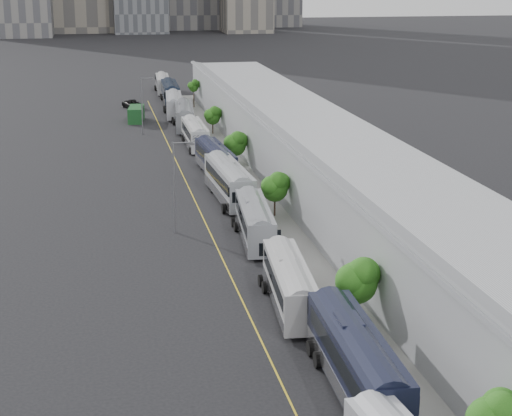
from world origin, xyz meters
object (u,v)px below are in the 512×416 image
object	(u,v)px
bus_3	(255,225)
bus_7	(184,118)
bus_2	(289,288)
bus_4	(229,185)
bus_6	(195,137)
bus_10	(163,85)
shipping_container	(136,114)
bus_8	(174,107)
bus_5	(216,162)
bus_1	(356,366)
bus_9	(170,94)
street_lamp_far	(143,102)
suv	(133,104)
street_lamp_near	(176,181)

from	to	relation	value
bus_3	bus_7	bearing A→B (deg)	94.82
bus_2	bus_7	world-z (taller)	bus_7
bus_4	bus_6	distance (m)	28.29
bus_10	shipping_container	world-z (taller)	bus_10
bus_6	bus_8	distance (m)	26.23
bus_2	bus_5	xyz separation A→B (m)	(0.73, 41.76, 0.06)
bus_1	bus_5	xyz separation A→B (m)	(-0.12, 54.99, -0.12)
bus_8	shipping_container	world-z (taller)	bus_8
bus_1	bus_7	world-z (taller)	bus_1
bus_9	bus_10	world-z (taller)	bus_9
bus_7	bus_10	size ratio (longest dim) A/B	1.09
bus_6	bus_2	bearing A→B (deg)	-90.26
bus_8	bus_1	bearing A→B (deg)	-85.07
bus_3	bus_9	bearing A→B (deg)	94.54
bus_4	bus_7	size ratio (longest dim) A/B	1.04
bus_4	bus_9	distance (m)	69.31
street_lamp_far	suv	bearing A→B (deg)	90.72
bus_7	bus_8	bearing A→B (deg)	97.05
bus_9	bus_10	bearing A→B (deg)	92.89
bus_1	bus_4	xyz separation A→B (m)	(-0.37, 43.36, 0.01)
bus_7	suv	size ratio (longest dim) A/B	2.47
shipping_container	bus_10	bearing A→B (deg)	85.47
street_lamp_near	shipping_container	distance (m)	61.07
bus_1	street_lamp_far	size ratio (longest dim) A/B	1.64
bus_5	street_lamp_far	size ratio (longest dim) A/B	1.53
bus_4	suv	world-z (taller)	bus_4
bus_1	shipping_container	size ratio (longest dim) A/B	2.17
bus_3	bus_6	xyz separation A→B (m)	(-0.16, 42.54, -0.00)
bus_7	street_lamp_far	size ratio (longest dim) A/B	1.59
bus_8	bus_9	distance (m)	14.82
bus_5	suv	distance (m)	52.67
bus_10	street_lamp_far	distance (m)	43.81
bus_6	shipping_container	world-z (taller)	bus_6
bus_9	bus_2	bearing A→B (deg)	-88.64
bus_7	shipping_container	bearing A→B (deg)	136.41
bus_6	bus_7	xyz separation A→B (m)	(0.11, 14.40, 0.11)
bus_3	bus_9	size ratio (longest dim) A/B	0.94
street_lamp_near	bus_4	bearing A→B (deg)	57.82
bus_8	bus_10	distance (m)	27.92
bus_6	bus_10	xyz separation A→B (m)	(0.24, 54.13, -0.01)
bus_1	bus_9	xyz separation A→B (m)	(-0.02, 112.67, -0.05)
bus_2	bus_6	size ratio (longest dim) A/B	1.01
street_lamp_near	bus_7	bearing A→B (deg)	82.98
bus_2	shipping_container	size ratio (longest dim) A/B	1.95
bus_2	street_lamp_near	distance (m)	20.91
shipping_container	street_lamp_near	bearing A→B (deg)	-81.87
bus_3	suv	xyz separation A→B (m)	(-6.72, 78.07, -0.76)
bus_10	street_lamp_near	distance (m)	93.18
bus_5	suv	xyz separation A→B (m)	(-6.94, 52.20, -0.81)
bus_1	bus_8	size ratio (longest dim) A/B	1.06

